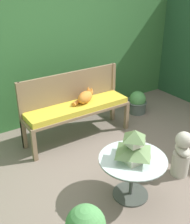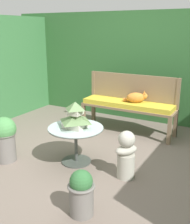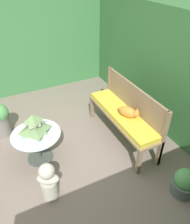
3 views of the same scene
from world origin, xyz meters
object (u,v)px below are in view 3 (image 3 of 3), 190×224
at_px(cat, 128,112).
at_px(patio_table, 37,139).
at_px(potted_plant_table_far, 0,119).
at_px(garden_bust, 49,182).
at_px(garden_bench, 122,116).
at_px(potted_plant_patio_mid, 184,183).
at_px(pagoda_birdhouse, 34,126).

xyz_separation_m(cat, patio_table, (-0.30, -1.47, -0.25)).
xyz_separation_m(patio_table, potted_plant_table_far, (-0.90, -0.45, -0.06)).
height_order(patio_table, garden_bust, garden_bust).
relative_size(garden_bench, potted_plant_patio_mid, 4.02).
bearing_deg(garden_bust, potted_plant_patio_mid, 6.09).
bearing_deg(garden_bench, potted_plant_patio_mid, 7.13).
bearing_deg(potted_plant_patio_mid, potted_plant_table_far, -139.36).
relative_size(patio_table, potted_plant_table_far, 1.18).
xyz_separation_m(cat, garden_bust, (0.48, -1.53, -0.35)).
relative_size(patio_table, potted_plant_patio_mid, 1.81).
height_order(garden_bust, potted_plant_table_far, potted_plant_table_far).
distance_m(garden_bench, patio_table, 1.47).
relative_size(cat, patio_table, 0.55).
bearing_deg(potted_plant_patio_mid, garden_bust, -114.08).
xyz_separation_m(garden_bench, pagoda_birdhouse, (-0.15, -1.46, 0.18)).
relative_size(garden_bench, patio_table, 2.22).
relative_size(pagoda_birdhouse, potted_plant_table_far, 0.57).
height_order(pagoda_birdhouse, potted_plant_patio_mid, pagoda_birdhouse).
bearing_deg(potted_plant_table_far, garden_bust, 13.39).
relative_size(pagoda_birdhouse, garden_bust, 0.59).
relative_size(garden_bust, potted_plant_patio_mid, 1.48).
bearing_deg(garden_bust, patio_table, 116.29).
relative_size(cat, potted_plant_table_far, 0.65).
relative_size(pagoda_birdhouse, potted_plant_patio_mid, 0.88).
distance_m(pagoda_birdhouse, potted_plant_patio_mid, 2.28).
xyz_separation_m(garden_bench, potted_plant_table_far, (-1.05, -1.91, -0.13)).
distance_m(cat, potted_plant_table_far, 2.28).
bearing_deg(garden_bench, patio_table, -95.99).
height_order(garden_bust, potted_plant_patio_mid, garden_bust).
bearing_deg(pagoda_birdhouse, garden_bust, -3.87).
bearing_deg(pagoda_birdhouse, potted_plant_table_far, -153.29).
xyz_separation_m(garden_bust, potted_plant_patio_mid, (0.75, 1.68, -0.11)).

